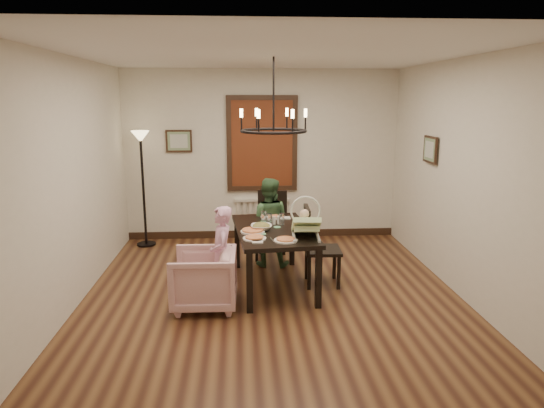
{
  "coord_description": "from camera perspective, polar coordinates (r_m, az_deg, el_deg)",
  "views": [
    {
      "loc": [
        -0.37,
        -5.5,
        2.33
      ],
      "look_at": [
        0.02,
        0.34,
        1.05
      ],
      "focal_mm": 32.0,
      "sensor_mm": 36.0,
      "label": 1
    }
  ],
  "objects": [
    {
      "name": "chandelier",
      "position": [
        5.82,
        0.18,
        8.59
      ],
      "size": [
        0.8,
        0.8,
        0.04
      ],
      "primitive_type": "torus",
      "color": "black",
      "rests_on": "room_shell"
    },
    {
      "name": "chair_far",
      "position": [
        7.12,
        -0.16,
        -2.55
      ],
      "size": [
        0.52,
        0.52,
        1.0
      ],
      "primitive_type": null,
      "rotation": [
        0.0,
        0.0,
        -0.2
      ],
      "color": "black",
      "rests_on": "room_shell"
    },
    {
      "name": "picture_back",
      "position": [
        8.06,
        -10.89,
        7.29
      ],
      "size": [
        0.42,
        0.03,
        0.36
      ],
      "primitive_type": "cube",
      "color": "black",
      "rests_on": "room_shell"
    },
    {
      "name": "baby_bouncer",
      "position": [
        5.6,
        4.01,
        -2.31
      ],
      "size": [
        0.41,
        0.53,
        0.33
      ],
      "primitive_type": null,
      "rotation": [
        0.0,
        0.0,
        -0.07
      ],
      "color": "#D1F1A6",
      "rests_on": "dining_table"
    },
    {
      "name": "room_shell",
      "position": [
        5.96,
        -0.24,
        3.35
      ],
      "size": [
        4.51,
        5.0,
        2.81
      ],
      "color": "brown",
      "rests_on": "ground"
    },
    {
      "name": "elderly_woman",
      "position": [
        5.66,
        -5.93,
        -6.9
      ],
      "size": [
        0.26,
        0.37,
        0.94
      ],
      "primitive_type": "imported",
      "rotation": [
        0.0,
        0.0,
        -1.46
      ],
      "color": "#E29FC3",
      "rests_on": "room_shell"
    },
    {
      "name": "radiator",
      "position": [
        8.23,
        -1.15,
        -1.57
      ],
      "size": [
        0.92,
        0.12,
        0.62
      ],
      "primitive_type": null,
      "color": "silver",
      "rests_on": "room_shell"
    },
    {
      "name": "seated_man",
      "position": [
        6.83,
        -0.47,
        -3.03
      ],
      "size": [
        0.57,
        0.48,
        1.04
      ],
      "primitive_type": "imported",
      "rotation": [
        0.0,
        0.0,
        2.96
      ],
      "color": "#375B36",
      "rests_on": "room_shell"
    },
    {
      "name": "drinking_glass",
      "position": [
        6.17,
        -0.34,
        -1.78
      ],
      "size": [
        0.08,
        0.08,
        0.15
      ],
      "primitive_type": "cylinder",
      "color": "silver",
      "rests_on": "dining_table"
    },
    {
      "name": "armchair",
      "position": [
        5.59,
        -8.02,
        -8.73
      ],
      "size": [
        0.75,
        0.73,
        0.66
      ],
      "primitive_type": "imported",
      "rotation": [
        0.0,
        0.0,
        -1.6
      ],
      "color": "beige",
      "rests_on": "room_shell"
    },
    {
      "name": "picture_right",
      "position": [
        6.93,
        18.13,
        6.11
      ],
      "size": [
        0.03,
        0.42,
        0.36
      ],
      "primitive_type": "cube",
      "rotation": [
        0.0,
        0.0,
        1.57
      ],
      "color": "black",
      "rests_on": "room_shell"
    },
    {
      "name": "floor_lamp",
      "position": [
        7.94,
        -14.89,
        1.54
      ],
      "size": [
        0.3,
        0.3,
        1.8
      ],
      "primitive_type": null,
      "color": "black",
      "rests_on": "room_shell"
    },
    {
      "name": "window_blinds",
      "position": [
        8.0,
        -1.18,
        7.11
      ],
      "size": [
        1.0,
        0.03,
        1.4
      ],
      "primitive_type": "cube",
      "color": "maroon",
      "rests_on": "room_shell"
    },
    {
      "name": "chair_right",
      "position": [
        6.17,
        5.98,
        -4.89
      ],
      "size": [
        0.47,
        0.47,
        1.02
      ],
      "primitive_type": null,
      "rotation": [
        0.0,
        0.0,
        1.53
      ],
      "color": "black",
      "rests_on": "room_shell"
    },
    {
      "name": "salad_bowl",
      "position": [
        5.95,
        -1.27,
        -2.7
      ],
      "size": [
        0.31,
        0.31,
        0.08
      ],
      "primitive_type": "imported",
      "color": "white",
      "rests_on": "dining_table"
    },
    {
      "name": "pizza_platter",
      "position": [
        5.84,
        -2.28,
        -3.18
      ],
      "size": [
        0.29,
        0.29,
        0.04
      ],
      "primitive_type": "cylinder",
      "color": "tan",
      "rests_on": "dining_table"
    },
    {
      "name": "dining_table",
      "position": [
        6.04,
        0.17,
        -3.67
      ],
      "size": [
        1.05,
        1.68,
        0.75
      ],
      "rotation": [
        0.0,
        0.0,
        0.1
      ],
      "color": "black",
      "rests_on": "room_shell"
    }
  ]
}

